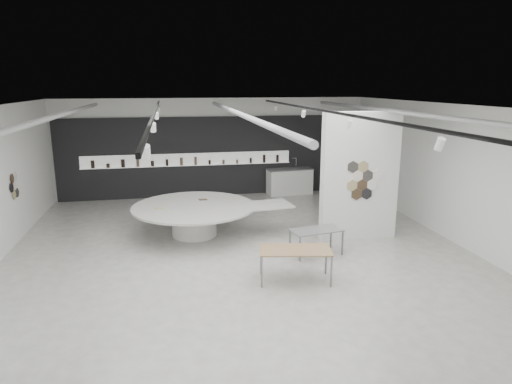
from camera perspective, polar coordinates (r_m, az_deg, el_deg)
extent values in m
cube|color=beige|center=(11.71, -1.68, -8.36)|extent=(12.00, 14.00, 0.01)
cube|color=silver|center=(10.89, -1.82, 10.59)|extent=(12.00, 14.00, 0.01)
cube|color=white|center=(17.99, -5.33, 5.58)|extent=(12.00, 0.01, 3.80)
cube|color=white|center=(4.78, 12.46, -17.66)|extent=(12.00, 0.01, 3.80)
cube|color=white|center=(13.45, 24.41, 1.76)|extent=(0.01, 14.00, 3.80)
cylinder|color=#939396|center=(11.53, -23.57, 8.74)|extent=(0.12, 12.00, 0.12)
cylinder|color=#939396|center=(11.39, -2.22, 9.78)|extent=(0.12, 12.00, 0.12)
cylinder|color=#939396|center=(12.72, 17.11, 9.59)|extent=(0.12, 12.00, 0.12)
cube|color=black|center=(10.76, -12.54, 9.69)|extent=(0.05, 13.00, 0.06)
cylinder|color=white|center=(5.81, -13.59, 4.89)|extent=(0.11, 0.18, 0.21)
cylinder|color=white|center=(9.08, -12.73, 7.90)|extent=(0.11, 0.18, 0.21)
cylinder|color=white|center=(12.37, -12.33, 9.31)|extent=(0.11, 0.18, 0.21)
cylinder|color=white|center=(15.66, -12.09, 10.13)|extent=(0.11, 0.18, 0.21)
cube|color=black|center=(11.38, 8.33, 10.05)|extent=(0.05, 13.00, 0.06)
cylinder|color=white|center=(6.89, 22.00, 5.58)|extent=(0.11, 0.18, 0.21)
cylinder|color=white|center=(9.81, 11.56, 8.35)|extent=(0.11, 0.18, 0.21)
cylinder|color=white|center=(12.91, 5.96, 9.71)|extent=(0.11, 0.18, 0.21)
cylinder|color=white|center=(16.10, 2.53, 10.49)|extent=(0.11, 0.18, 0.21)
cylinder|color=tan|center=(14.22, -27.99, -0.31)|extent=(0.03, 0.28, 0.28)
cylinder|color=black|center=(14.47, -27.70, -0.07)|extent=(0.03, 0.28, 0.28)
cylinder|color=silver|center=(14.30, -27.94, 0.71)|extent=(0.03, 0.28, 0.28)
cylinder|color=black|center=(14.06, -28.24, 0.48)|extent=(0.03, 0.28, 0.28)
cylinder|color=#4A3825|center=(14.13, -28.19, 1.50)|extent=(0.03, 0.28, 0.28)
cylinder|color=white|center=(14.38, -27.89, 1.71)|extent=(0.03, 0.28, 0.28)
cube|color=black|center=(17.98, -5.28, 4.45)|extent=(11.80, 0.10, 3.10)
cube|color=white|center=(17.86, -8.46, 4.07)|extent=(8.00, 0.06, 0.46)
cube|color=white|center=(17.83, -8.42, 3.32)|extent=(8.00, 0.18, 0.02)
cylinder|color=black|center=(18.01, -19.74, 3.28)|extent=(0.13, 0.13, 0.29)
cylinder|color=black|center=(17.95, -18.01, 3.16)|extent=(0.13, 0.13, 0.15)
cylinder|color=black|center=(17.88, -16.30, 3.47)|extent=(0.14, 0.14, 0.30)
cylinder|color=brown|center=(17.83, -14.56, 3.55)|extent=(0.12, 0.12, 0.29)
cylinder|color=black|center=(17.81, -12.81, 3.50)|extent=(0.12, 0.12, 0.21)
cylinder|color=black|center=(17.80, -11.06, 3.64)|extent=(0.10, 0.10, 0.25)
cylinder|color=brown|center=(17.80, -9.32, 3.80)|extent=(0.12, 0.12, 0.30)
cylinder|color=brown|center=(17.82, -7.57, 3.89)|extent=(0.10, 0.10, 0.31)
cylinder|color=black|center=(17.87, -5.82, 3.73)|extent=(0.09, 0.09, 0.17)
cylinder|color=brown|center=(17.92, -4.09, 3.78)|extent=(0.10, 0.10, 0.16)
cylinder|color=brown|center=(18.00, -2.37, 3.83)|extent=(0.09, 0.09, 0.15)
cylinder|color=black|center=(18.08, -0.66, 3.98)|extent=(0.09, 0.09, 0.21)
cylinder|color=black|center=(18.17, 1.02, 4.19)|extent=(0.11, 0.11, 0.31)
cylinder|color=black|center=(18.29, 2.69, 4.21)|extent=(0.11, 0.11, 0.29)
cube|color=white|center=(13.10, 12.84, 1.90)|extent=(2.20, 0.35, 3.60)
cylinder|color=#4A3825|center=(12.97, 13.12, 0.87)|extent=(0.34, 0.03, 0.34)
cylinder|color=white|center=(13.09, 14.32, 0.91)|extent=(0.34, 0.03, 0.34)
cylinder|color=tan|center=(12.85, 11.91, 0.82)|extent=(0.34, 0.03, 0.34)
cylinder|color=black|center=(12.98, 13.79, 2.00)|extent=(0.34, 0.03, 0.34)
cylinder|color=silver|center=(12.86, 12.58, 1.96)|extent=(0.34, 0.03, 0.34)
cylinder|color=black|center=(13.09, 13.66, -0.21)|extent=(0.34, 0.03, 0.34)
cylinder|color=#4A3825|center=(12.97, 12.46, -0.27)|extent=(0.34, 0.03, 0.34)
cylinder|color=white|center=(13.10, 14.97, 2.04)|extent=(0.34, 0.03, 0.34)
cylinder|color=tan|center=(12.87, 13.25, 3.11)|extent=(0.34, 0.03, 0.34)
cylinder|color=black|center=(12.75, 12.02, 3.08)|extent=(0.34, 0.03, 0.34)
cylinder|color=white|center=(13.44, -7.73, -3.67)|extent=(1.44, 1.44, 0.84)
cylinder|color=beige|center=(13.31, -7.79, -1.82)|extent=(3.98, 3.98, 0.06)
cube|color=beige|center=(13.33, 0.99, -1.65)|extent=(1.69, 1.18, 0.05)
cube|color=tan|center=(13.17, -12.03, -2.00)|extent=(0.27, 0.21, 0.01)
cube|color=#4A3825|center=(13.94, -6.64, -0.93)|extent=(0.27, 0.21, 0.01)
cube|color=#9A7650|center=(10.27, 4.94, -7.23)|extent=(1.71, 1.06, 0.03)
cube|color=slate|center=(10.03, 0.73, -9.99)|extent=(0.05, 0.05, 0.72)
cube|color=slate|center=(10.69, 0.63, -8.46)|extent=(0.05, 0.05, 0.72)
cube|color=slate|center=(10.18, 9.40, -9.82)|extent=(0.05, 0.05, 0.72)
cube|color=slate|center=(10.83, 8.74, -8.33)|extent=(0.05, 0.05, 0.72)
cube|color=slate|center=(11.89, 7.57, -4.75)|extent=(1.40, 0.88, 0.03)
cube|color=slate|center=(11.49, 5.51, -7.13)|extent=(0.04, 0.04, 0.64)
cube|color=slate|center=(11.97, 4.25, -6.24)|extent=(0.04, 0.04, 0.64)
cube|color=slate|center=(12.07, 10.76, -6.28)|extent=(0.04, 0.04, 0.64)
cube|color=slate|center=(12.53, 9.35, -5.47)|extent=(0.04, 0.04, 0.64)
cube|color=white|center=(18.32, 4.21, 1.29)|extent=(1.83, 0.86, 1.00)
cube|color=slate|center=(18.22, 4.24, 2.87)|extent=(1.88, 0.91, 0.03)
cylinder|color=silver|center=(18.45, 5.03, 3.67)|extent=(0.03, 0.03, 0.40)
cylinder|color=silver|center=(18.39, 4.78, 4.24)|extent=(0.18, 0.05, 0.03)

